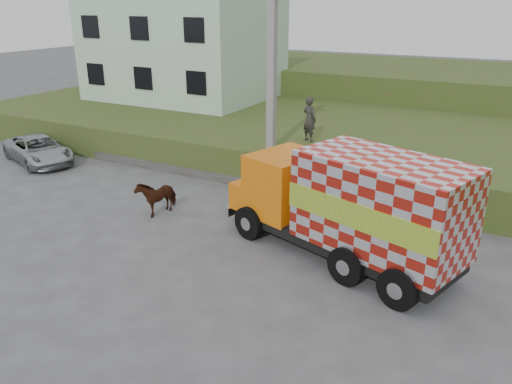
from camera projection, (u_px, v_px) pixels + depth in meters
The scene contains 10 objects.
ground at pixel (234, 235), 16.08m from camera, with size 120.00×120.00×0.00m, color #474749.
embankment at pixel (339, 141), 24.04m from camera, with size 40.00×12.00×1.50m, color #2A541C.
embankment_far at pixel (399, 89), 33.65m from camera, with size 40.00×12.00×3.00m, color #2A541C.
retaining_strip at pixel (244, 181), 20.35m from camera, with size 16.00×0.50×0.40m, color #595651.
building at pixel (185, 46), 30.01m from camera, with size 10.00×8.00×6.00m, color #B1CCAE.
utility_pole at pixel (272, 85), 18.84m from camera, with size 1.20×0.30×8.00m.
cargo_truck at pixel (351, 206), 13.99m from camera, with size 7.73×4.51×3.29m.
cow at pixel (157, 196), 17.58m from camera, with size 0.68×1.50×1.26m, color black.
suv at pixel (38, 150), 23.09m from camera, with size 2.03×4.41×1.22m, color #A5AAAF.
pedestrian at pixel (309, 119), 20.83m from camera, with size 0.68×0.45×1.88m, color #282624.
Camera 1 is at (7.46, -12.46, 7.08)m, focal length 35.00 mm.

